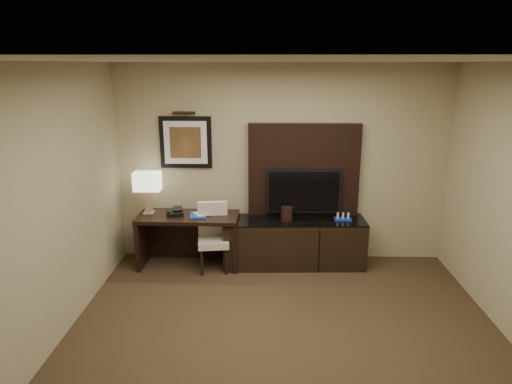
{
  "coord_description": "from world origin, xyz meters",
  "views": [
    {
      "loc": [
        -0.18,
        -3.61,
        2.68
      ],
      "look_at": [
        -0.33,
        1.8,
        1.15
      ],
      "focal_mm": 32.0,
      "sensor_mm": 36.0,
      "label": 1
    }
  ],
  "objects_px": {
    "desk_chair": "(213,241)",
    "tv": "(304,191)",
    "desk_phone": "(175,211)",
    "desk": "(189,240)",
    "ice_bucket": "(287,214)",
    "table_lamp": "(148,194)",
    "credenza": "(294,242)",
    "minibar_tray": "(343,217)"
  },
  "relations": [
    {
      "from": "desk",
      "to": "tv",
      "type": "height_order",
      "value": "tv"
    },
    {
      "from": "table_lamp",
      "to": "desk",
      "type": "bearing_deg",
      "value": -7.87
    },
    {
      "from": "desk",
      "to": "ice_bucket",
      "type": "xyz_separation_m",
      "value": [
        1.32,
        0.02,
        0.39
      ]
    },
    {
      "from": "tv",
      "to": "ice_bucket",
      "type": "xyz_separation_m",
      "value": [
        -0.23,
        -0.17,
        -0.27
      ]
    },
    {
      "from": "tv",
      "to": "desk_phone",
      "type": "height_order",
      "value": "tv"
    },
    {
      "from": "credenza",
      "to": "ice_bucket",
      "type": "bearing_deg",
      "value": -168.66
    },
    {
      "from": "desk",
      "to": "desk_chair",
      "type": "xyz_separation_m",
      "value": [
        0.35,
        -0.15,
        0.05
      ]
    },
    {
      "from": "credenza",
      "to": "desk_chair",
      "type": "relative_size",
      "value": 2.3
    },
    {
      "from": "table_lamp",
      "to": "desk_chair",
      "type": "bearing_deg",
      "value": -14.17
    },
    {
      "from": "tv",
      "to": "table_lamp",
      "type": "relative_size",
      "value": 1.84
    },
    {
      "from": "desk_chair",
      "to": "ice_bucket",
      "type": "xyz_separation_m",
      "value": [
        0.97,
        0.18,
        0.33
      ]
    },
    {
      "from": "desk_phone",
      "to": "minibar_tray",
      "type": "distance_m",
      "value": 2.25
    },
    {
      "from": "minibar_tray",
      "to": "tv",
      "type": "bearing_deg",
      "value": 165.87
    },
    {
      "from": "desk",
      "to": "desk_phone",
      "type": "height_order",
      "value": "desk_phone"
    },
    {
      "from": "ice_bucket",
      "to": "table_lamp",
      "type": "bearing_deg",
      "value": 178.46
    },
    {
      "from": "tv",
      "to": "desk_chair",
      "type": "xyz_separation_m",
      "value": [
        -1.2,
        -0.34,
        -0.61
      ]
    },
    {
      "from": "table_lamp",
      "to": "minibar_tray",
      "type": "relative_size",
      "value": 2.4
    },
    {
      "from": "tv",
      "to": "table_lamp",
      "type": "bearing_deg",
      "value": -176.85
    },
    {
      "from": "desk",
      "to": "credenza",
      "type": "distance_m",
      "value": 1.43
    },
    {
      "from": "desk",
      "to": "table_lamp",
      "type": "relative_size",
      "value": 2.47
    },
    {
      "from": "desk_chair",
      "to": "ice_bucket",
      "type": "bearing_deg",
      "value": 2.41
    },
    {
      "from": "desk",
      "to": "ice_bucket",
      "type": "bearing_deg",
      "value": 2.12
    },
    {
      "from": "tv",
      "to": "credenza",
      "type": "bearing_deg",
      "value": -131.42
    },
    {
      "from": "desk",
      "to": "table_lamp",
      "type": "bearing_deg",
      "value": 173.19
    },
    {
      "from": "desk",
      "to": "credenza",
      "type": "relative_size",
      "value": 0.71
    },
    {
      "from": "table_lamp",
      "to": "ice_bucket",
      "type": "relative_size",
      "value": 2.98
    },
    {
      "from": "desk",
      "to": "desk_chair",
      "type": "bearing_deg",
      "value": -22.1
    },
    {
      "from": "credenza",
      "to": "table_lamp",
      "type": "bearing_deg",
      "value": 177.14
    },
    {
      "from": "tv",
      "to": "table_lamp",
      "type": "distance_m",
      "value": 2.1
    },
    {
      "from": "desk",
      "to": "ice_bucket",
      "type": "relative_size",
      "value": 7.37
    },
    {
      "from": "desk_chair",
      "to": "credenza",
      "type": "bearing_deg",
      "value": 2.73
    },
    {
      "from": "tv",
      "to": "ice_bucket",
      "type": "relative_size",
      "value": 5.48
    },
    {
      "from": "minibar_tray",
      "to": "desk_chair",
      "type": "bearing_deg",
      "value": -173.12
    },
    {
      "from": "tv",
      "to": "minibar_tray",
      "type": "xyz_separation_m",
      "value": [
        0.53,
        -0.13,
        -0.32
      ]
    },
    {
      "from": "desk_chair",
      "to": "desk_phone",
      "type": "relative_size",
      "value": 3.89
    },
    {
      "from": "desk_chair",
      "to": "minibar_tray",
      "type": "xyz_separation_m",
      "value": [
        1.73,
        0.21,
        0.28
      ]
    },
    {
      "from": "desk_chair",
      "to": "desk_phone",
      "type": "height_order",
      "value": "same"
    },
    {
      "from": "desk_chair",
      "to": "tv",
      "type": "bearing_deg",
      "value": 8.02
    },
    {
      "from": "table_lamp",
      "to": "ice_bucket",
      "type": "bearing_deg",
      "value": -1.54
    },
    {
      "from": "table_lamp",
      "to": "desk_phone",
      "type": "bearing_deg",
      "value": -11.94
    },
    {
      "from": "credenza",
      "to": "minibar_tray",
      "type": "distance_m",
      "value": 0.75
    },
    {
      "from": "credenza",
      "to": "minibar_tray",
      "type": "xyz_separation_m",
      "value": [
        0.65,
        0.01,
        0.37
      ]
    }
  ]
}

